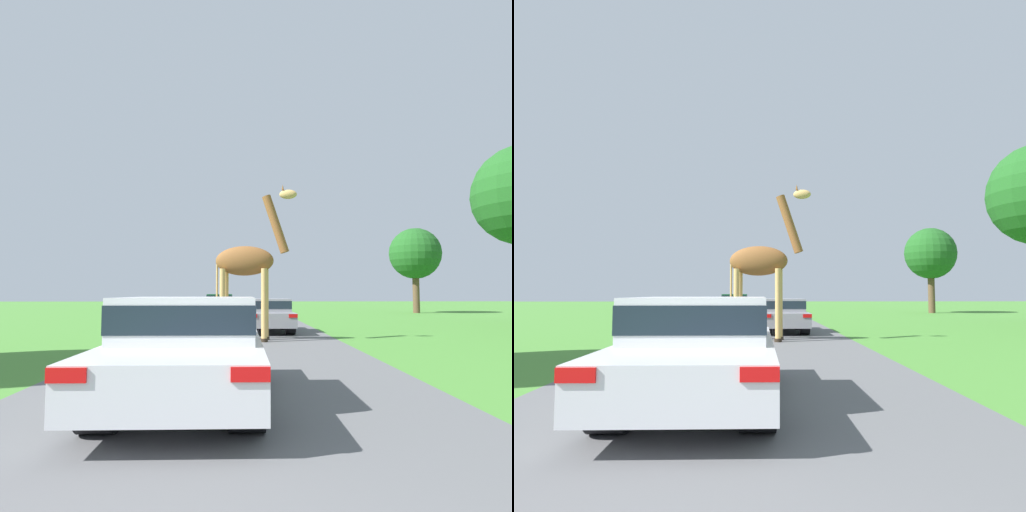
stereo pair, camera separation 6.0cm
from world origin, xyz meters
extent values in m
cube|color=#5B5B5E|center=(0.00, 30.00, 0.00)|extent=(6.46, 120.00, 0.00)
cylinder|color=tan|center=(0.92, 14.05, 1.13)|extent=(0.18, 0.18, 2.26)
cylinder|color=#2D2319|center=(0.92, 14.05, 0.05)|extent=(0.23, 0.23, 0.11)
cylinder|color=tan|center=(0.84, 13.48, 1.13)|extent=(0.18, 0.18, 2.26)
cylinder|color=#2D2319|center=(0.84, 13.48, 0.05)|extent=(0.23, 0.23, 0.11)
cylinder|color=tan|center=(-0.37, 14.24, 1.13)|extent=(0.18, 0.18, 2.26)
cylinder|color=#2D2319|center=(-0.37, 14.24, 0.05)|extent=(0.23, 0.23, 0.11)
cylinder|color=tan|center=(-0.45, 13.67, 1.13)|extent=(0.18, 0.18, 2.26)
cylinder|color=#2D2319|center=(-0.45, 13.67, 0.05)|extent=(0.23, 0.23, 0.11)
ellipsoid|color=brown|center=(0.23, 13.86, 2.52)|extent=(1.94, 0.94, 0.94)
cylinder|color=brown|center=(1.22, 13.71, 3.68)|extent=(0.89, 0.41, 1.90)
ellipsoid|color=tan|center=(1.62, 13.65, 4.63)|extent=(0.59, 0.32, 0.30)
cylinder|color=tan|center=(-0.64, 13.99, 1.90)|extent=(0.06, 0.06, 1.24)
cone|color=brown|center=(1.46, 13.74, 4.86)|extent=(0.07, 0.07, 0.16)
cone|color=brown|center=(1.44, 13.61, 4.86)|extent=(0.07, 0.07, 0.16)
cube|color=silver|center=(-0.57, 5.83, 0.58)|extent=(1.99, 4.60, 0.56)
cube|color=silver|center=(-0.57, 5.83, 1.15)|extent=(1.79, 2.07, 0.58)
cube|color=#19232D|center=(-0.57, 5.83, 1.18)|extent=(1.81, 2.09, 0.35)
cube|color=red|center=(-1.39, 3.52, 0.77)|extent=(0.36, 0.03, 0.13)
cube|color=red|center=(0.24, 3.52, 0.77)|extent=(0.36, 0.03, 0.13)
cylinder|color=black|center=(-1.37, 7.21, 0.35)|extent=(0.40, 0.70, 0.70)
cylinder|color=black|center=(0.22, 7.21, 0.35)|extent=(0.40, 0.70, 0.70)
cylinder|color=black|center=(-1.37, 4.45, 0.35)|extent=(0.40, 0.70, 0.70)
cylinder|color=black|center=(0.22, 4.45, 0.35)|extent=(0.40, 0.70, 0.70)
cube|color=#144C28|center=(-1.37, 30.69, 0.59)|extent=(1.85, 3.97, 0.59)
cube|color=#144C28|center=(-1.37, 30.69, 1.15)|extent=(1.67, 1.79, 0.53)
cube|color=#19232D|center=(-1.37, 30.69, 1.18)|extent=(1.69, 1.80, 0.32)
cube|color=red|center=(-2.13, 28.70, 0.80)|extent=(0.33, 0.03, 0.14)
cube|color=red|center=(-0.61, 28.70, 0.80)|extent=(0.33, 0.03, 0.14)
cylinder|color=black|center=(-2.11, 31.88, 0.35)|extent=(0.37, 0.69, 0.69)
cylinder|color=black|center=(-0.63, 31.88, 0.35)|extent=(0.37, 0.69, 0.69)
cylinder|color=black|center=(-2.11, 29.50, 0.35)|extent=(0.37, 0.69, 0.69)
cylinder|color=black|center=(-0.63, 29.50, 0.35)|extent=(0.37, 0.69, 0.69)
cube|color=gray|center=(1.22, 17.14, 0.53)|extent=(1.70, 3.98, 0.51)
cube|color=gray|center=(1.22, 17.14, 1.03)|extent=(1.53, 1.79, 0.49)
cube|color=#19232D|center=(1.22, 17.14, 1.05)|extent=(1.55, 1.81, 0.29)
cube|color=red|center=(0.53, 15.14, 0.71)|extent=(0.31, 0.03, 0.12)
cube|color=red|center=(1.92, 15.14, 0.71)|extent=(0.31, 0.03, 0.12)
cylinder|color=black|center=(0.54, 18.34, 0.32)|extent=(0.34, 0.64, 0.64)
cylinder|color=black|center=(1.91, 18.34, 0.32)|extent=(0.34, 0.64, 0.64)
cylinder|color=black|center=(0.54, 15.95, 0.32)|extent=(0.34, 0.64, 0.64)
cylinder|color=black|center=(1.91, 15.95, 0.32)|extent=(0.34, 0.64, 0.64)
cube|color=#561914|center=(-0.40, 24.42, 0.53)|extent=(1.94, 4.50, 0.58)
cube|color=#561914|center=(-0.40, 24.42, 1.03)|extent=(1.74, 2.02, 0.42)
cube|color=#19232D|center=(-0.40, 24.42, 1.05)|extent=(1.76, 2.04, 0.25)
cube|color=red|center=(-1.19, 22.16, 0.74)|extent=(0.35, 0.03, 0.14)
cube|color=red|center=(0.40, 22.16, 0.74)|extent=(0.35, 0.03, 0.14)
cylinder|color=black|center=(-1.17, 25.77, 0.29)|extent=(0.39, 0.57, 0.57)
cylinder|color=black|center=(0.38, 25.77, 0.29)|extent=(0.39, 0.57, 0.57)
cylinder|color=black|center=(-1.17, 23.07, 0.29)|extent=(0.39, 0.57, 0.57)
cylinder|color=black|center=(0.38, 23.07, 0.29)|extent=(0.39, 0.57, 0.57)
cylinder|color=brown|center=(13.25, 33.38, 1.95)|extent=(0.50, 0.50, 3.91)
sphere|color=#1E561E|center=(13.25, 33.38, 4.48)|extent=(3.85, 3.85, 3.85)
camera|label=1|loc=(0.17, -0.61, 1.50)|focal=32.00mm
camera|label=2|loc=(0.23, -0.62, 1.50)|focal=32.00mm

